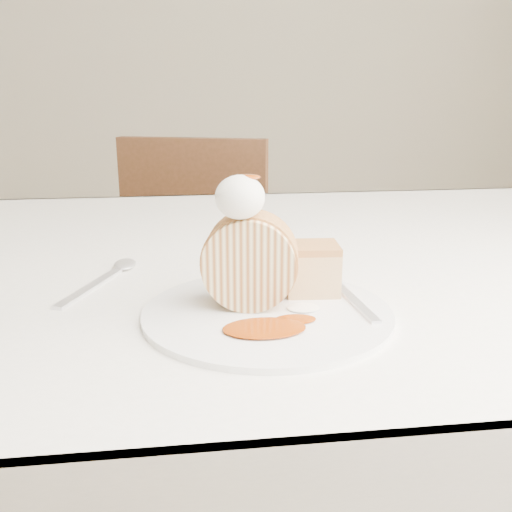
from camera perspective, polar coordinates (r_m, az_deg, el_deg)
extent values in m
cube|color=silver|center=(3.58, -6.07, 23.21)|extent=(5.00, 0.10, 2.80)
cube|color=white|center=(0.80, 0.65, -0.83)|extent=(1.40, 0.90, 0.04)
cube|color=white|center=(1.26, -2.18, -0.12)|extent=(1.40, 0.01, 0.28)
cylinder|color=brown|center=(1.47, 23.43, -9.63)|extent=(0.06, 0.06, 0.71)
cube|color=brown|center=(1.76, -4.25, -2.14)|extent=(0.51, 0.51, 0.04)
cube|color=brown|center=(1.53, -6.28, 3.86)|extent=(0.39, 0.17, 0.42)
cylinder|color=brown|center=(1.96, 2.12, -6.85)|extent=(0.03, 0.03, 0.39)
cylinder|color=brown|center=(2.04, -7.45, -6.03)|extent=(0.03, 0.03, 0.39)
cylinder|color=brown|center=(1.65, 0.07, -11.43)|extent=(0.03, 0.03, 0.39)
cylinder|color=brown|center=(1.75, -11.15, -10.15)|extent=(0.03, 0.03, 0.39)
cylinder|color=white|center=(0.57, 1.14, -5.71)|extent=(0.26, 0.26, 0.01)
cylinder|color=beige|center=(0.56, -0.62, -0.53)|extent=(0.10, 0.07, 0.09)
cube|color=#C28349|center=(0.61, 5.61, -1.55)|extent=(0.06, 0.05, 0.05)
ellipsoid|color=white|center=(0.53, -1.62, 5.90)|extent=(0.05, 0.05, 0.04)
ellipsoid|color=#8F3205|center=(0.54, -0.80, 8.45)|extent=(0.02, 0.02, 0.01)
cube|color=silver|center=(0.59, 9.99, -4.62)|extent=(0.03, 0.15, 0.00)
cube|color=silver|center=(0.67, -16.26, -3.06)|extent=(0.08, 0.16, 0.00)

